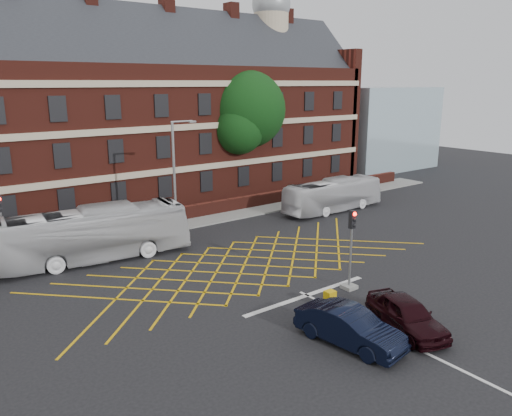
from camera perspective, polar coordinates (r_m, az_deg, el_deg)
ground at (r=28.53m, az=1.02°, el=-7.67°), size 120.00×120.00×0.00m
victorian_building at (r=46.00m, az=-16.14°, el=10.18°), size 51.00×12.17×20.40m
boundary_wall at (r=38.89m, az=-10.89°, el=-1.07°), size 56.00×0.50×1.10m
far_pavement at (r=38.15m, az=-10.19°, el=-2.10°), size 60.00×3.00×0.12m
glass_block at (r=65.70m, az=13.30°, el=8.92°), size 14.00×10.00×10.00m
box_junction_hatching at (r=30.01m, az=-1.35°, el=-6.52°), size 8.22×8.22×0.02m
stop_line at (r=26.08m, az=5.84°, el=-9.89°), size 8.00×0.30×0.02m
centre_line at (r=22.31m, az=17.66°, el=-14.94°), size 0.15×14.00×0.02m
bus_left at (r=31.87m, az=-18.36°, el=-2.90°), size 12.09×4.18×3.30m
bus_right at (r=42.56m, az=8.81°, el=1.45°), size 9.74×2.35×2.71m
car_navy at (r=21.58m, az=10.63°, el=-13.21°), size 2.35×4.92×1.56m
car_maroon at (r=23.24m, az=16.83°, el=-11.58°), size 3.03×4.77×1.51m
deciduous_tree at (r=46.48m, az=-1.07°, el=10.57°), size 7.42×7.08×11.73m
traffic_light_near at (r=26.58m, az=10.75°, el=-5.53°), size 0.70×0.70×4.27m
traffic_light_far at (r=32.81m, az=-26.87°, el=-3.05°), size 0.70×0.70×4.27m
street_lamp at (r=34.14m, az=-9.10°, el=0.68°), size 2.25×1.00×8.17m
utility_cabinet at (r=24.66m, az=8.43°, el=-10.33°), size 0.49×0.43×0.90m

